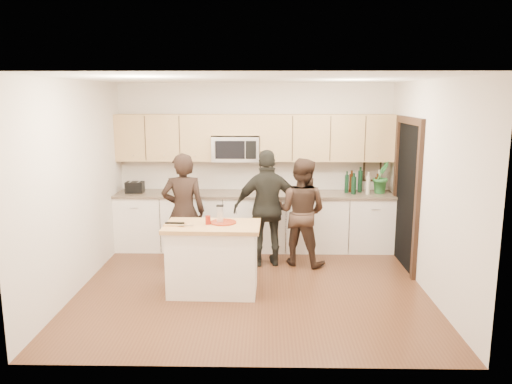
{
  "coord_description": "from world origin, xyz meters",
  "views": [
    {
      "loc": [
        0.18,
        -6.26,
        2.5
      ],
      "look_at": [
        0.05,
        0.35,
        1.21
      ],
      "focal_mm": 35.0,
      "sensor_mm": 36.0,
      "label": 1
    }
  ],
  "objects_px": {
    "woman_center": "(301,212)",
    "woman_right": "(268,208)",
    "toaster": "(135,187)",
    "woman_left": "(184,212)",
    "island": "(213,258)"
  },
  "relations": [
    {
      "from": "woman_center",
      "to": "toaster",
      "type": "bearing_deg",
      "value": 8.1
    },
    {
      "from": "island",
      "to": "woman_center",
      "type": "bearing_deg",
      "value": 44.7
    },
    {
      "from": "woman_left",
      "to": "woman_right",
      "type": "height_order",
      "value": "woman_right"
    },
    {
      "from": "toaster",
      "to": "woman_left",
      "type": "bearing_deg",
      "value": -45.61
    },
    {
      "from": "woman_center",
      "to": "island",
      "type": "bearing_deg",
      "value": 66.59
    },
    {
      "from": "island",
      "to": "woman_left",
      "type": "bearing_deg",
      "value": 121.43
    },
    {
      "from": "island",
      "to": "woman_left",
      "type": "height_order",
      "value": "woman_left"
    },
    {
      "from": "island",
      "to": "woman_right",
      "type": "height_order",
      "value": "woman_right"
    },
    {
      "from": "woman_center",
      "to": "woman_right",
      "type": "height_order",
      "value": "woman_right"
    },
    {
      "from": "woman_center",
      "to": "woman_right",
      "type": "relative_size",
      "value": 0.93
    },
    {
      "from": "woman_center",
      "to": "woman_right",
      "type": "distance_m",
      "value": 0.5
    },
    {
      "from": "toaster",
      "to": "woman_right",
      "type": "xyz_separation_m",
      "value": [
        2.17,
        -0.78,
        -0.16
      ]
    },
    {
      "from": "woman_left",
      "to": "woman_center",
      "type": "relative_size",
      "value": 1.06
    },
    {
      "from": "toaster",
      "to": "woman_center",
      "type": "relative_size",
      "value": 0.18
    },
    {
      "from": "toaster",
      "to": "woman_left",
      "type": "xyz_separation_m",
      "value": [
        0.95,
        -0.97,
        -0.18
      ]
    }
  ]
}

